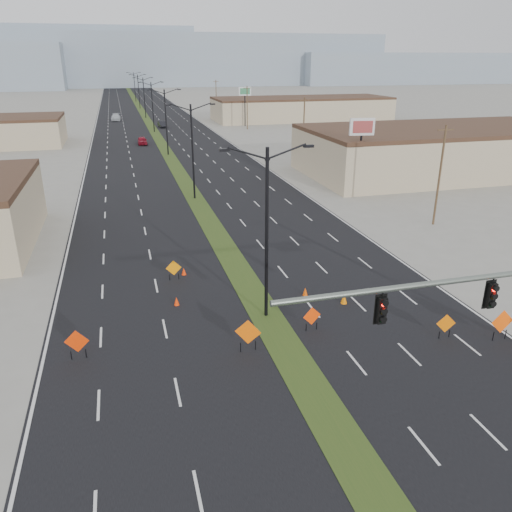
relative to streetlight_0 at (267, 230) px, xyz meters
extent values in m
plane|color=gray|center=(0.00, -12.00, -5.42)|extent=(600.00, 600.00, 0.00)
cube|color=black|center=(0.00, 88.00, -5.42)|extent=(25.00, 400.00, 0.02)
cube|color=#2C4819|center=(0.00, 88.00, -5.42)|extent=(2.00, 400.00, 0.04)
cube|color=#C3AF8B|center=(34.00, 33.00, -2.67)|extent=(36.00, 18.00, 5.50)
cube|color=#C3AF8B|center=(38.00, 98.00, -2.92)|extent=(44.00, 16.00, 5.00)
cube|color=#8A9BAB|center=(40.00, 288.00, 8.58)|extent=(220.00, 50.00, 28.00)
cube|color=#8A9BAB|center=(180.00, 278.00, 3.58)|extent=(160.00, 50.00, 18.00)
cube|color=#8A9BAB|center=(-30.00, 308.00, 10.58)|extent=(140.00, 50.00, 32.00)
cylinder|color=slate|center=(5.20, -10.00, 0.68)|extent=(16.00, 0.24, 0.24)
cube|color=black|center=(1.70, -10.00, -0.20)|extent=(0.50, 0.28, 1.30)
sphere|color=#FF0C05|center=(1.70, -10.16, 0.15)|extent=(0.22, 0.22, 0.22)
cube|color=black|center=(6.70, -10.00, -0.20)|extent=(0.50, 0.28, 1.30)
sphere|color=#FF0C05|center=(6.70, -10.16, 0.15)|extent=(0.22, 0.22, 0.22)
cylinder|color=black|center=(0.00, 0.00, -0.42)|extent=(0.20, 0.20, 10.00)
cube|color=black|center=(-2.30, 0.00, 4.53)|extent=(0.55, 0.24, 0.14)
cube|color=black|center=(2.30, 0.00, 4.53)|extent=(0.55, 0.24, 0.14)
cylinder|color=black|center=(0.00, 28.00, -0.42)|extent=(0.20, 0.20, 10.00)
cube|color=black|center=(-2.30, 28.00, 4.53)|extent=(0.55, 0.24, 0.14)
cube|color=black|center=(2.30, 28.00, 4.53)|extent=(0.55, 0.24, 0.14)
cylinder|color=black|center=(0.00, 56.00, -0.42)|extent=(0.20, 0.20, 10.00)
cube|color=black|center=(-2.30, 56.00, 4.53)|extent=(0.55, 0.24, 0.14)
cube|color=black|center=(2.30, 56.00, 4.53)|extent=(0.55, 0.24, 0.14)
cylinder|color=black|center=(0.00, 84.00, -0.42)|extent=(0.20, 0.20, 10.00)
cube|color=black|center=(-2.30, 84.00, 4.53)|extent=(0.55, 0.24, 0.14)
cube|color=black|center=(2.30, 84.00, 4.53)|extent=(0.55, 0.24, 0.14)
cylinder|color=black|center=(0.00, 112.00, -0.42)|extent=(0.20, 0.20, 10.00)
cube|color=black|center=(-2.30, 112.00, 4.53)|extent=(0.55, 0.24, 0.14)
cube|color=black|center=(2.30, 112.00, 4.53)|extent=(0.55, 0.24, 0.14)
cylinder|color=black|center=(0.00, 140.00, -0.42)|extent=(0.20, 0.20, 10.00)
cube|color=black|center=(-2.30, 140.00, 4.53)|extent=(0.55, 0.24, 0.14)
cube|color=black|center=(2.30, 140.00, 4.53)|extent=(0.55, 0.24, 0.14)
cylinder|color=black|center=(0.00, 168.00, -0.42)|extent=(0.20, 0.20, 10.00)
cube|color=black|center=(-2.30, 168.00, 4.53)|extent=(0.55, 0.24, 0.14)
cube|color=black|center=(2.30, 168.00, 4.53)|extent=(0.55, 0.24, 0.14)
cylinder|color=#4C3823|center=(20.00, 13.00, -0.92)|extent=(0.20, 0.20, 9.00)
cube|color=#4C3823|center=(20.00, 13.00, 3.18)|extent=(1.60, 0.10, 0.10)
cylinder|color=#4C3823|center=(20.00, 48.00, -0.92)|extent=(0.20, 0.20, 9.00)
cube|color=#4C3823|center=(20.00, 48.00, 3.18)|extent=(1.60, 0.10, 0.10)
cylinder|color=#4C3823|center=(20.00, 83.00, -0.92)|extent=(0.20, 0.20, 9.00)
cube|color=#4C3823|center=(20.00, 83.00, 3.18)|extent=(1.60, 0.10, 0.10)
cylinder|color=#4C3823|center=(20.00, 118.00, -0.92)|extent=(0.20, 0.20, 9.00)
cube|color=#4C3823|center=(20.00, 118.00, 3.18)|extent=(1.60, 0.10, 0.10)
imported|color=maroon|center=(-3.38, 67.72, -4.74)|extent=(1.62, 4.00, 1.36)
imported|color=black|center=(2.33, 91.27, -4.73)|extent=(1.77, 4.27, 1.38)
imported|color=silver|center=(-7.57, 107.95, -4.63)|extent=(2.45, 5.53, 1.58)
cube|color=red|center=(-10.53, -1.90, -4.39)|extent=(1.23, 0.22, 1.24)
cylinder|color=black|center=(-10.89, -1.90, -5.16)|extent=(0.05, 0.05, 0.51)
cylinder|color=black|center=(-10.17, -1.90, -5.16)|extent=(0.05, 0.05, 0.51)
cube|color=#FF6005|center=(-2.00, -3.48, -4.27)|extent=(1.28, 0.59, 1.38)
cylinder|color=black|center=(-2.40, -3.48, -5.13)|extent=(0.05, 0.05, 0.57)
cylinder|color=black|center=(-1.60, -3.48, -5.13)|extent=(0.05, 0.05, 0.57)
cube|color=orange|center=(-4.69, 6.71, -4.53)|extent=(1.07, 0.06, 1.07)
cylinder|color=black|center=(-5.00, 6.71, -5.20)|extent=(0.05, 0.05, 0.45)
cylinder|color=black|center=(-4.38, 6.71, -5.20)|extent=(0.05, 0.05, 0.45)
cube|color=#FF3E05|center=(2.00, -2.30, -4.52)|extent=(1.08, 0.18, 1.09)
cylinder|color=black|center=(1.68, -2.30, -5.19)|extent=(0.05, 0.05, 0.45)
cylinder|color=black|center=(2.32, -2.30, -5.19)|extent=(0.05, 0.05, 0.45)
cube|color=orange|center=(8.73, -5.02, -4.51)|extent=(1.09, 0.20, 1.09)
cylinder|color=black|center=(8.42, -5.02, -5.19)|extent=(0.05, 0.05, 0.45)
cylinder|color=black|center=(9.05, -5.02, -5.19)|extent=(0.05, 0.05, 0.45)
cube|color=#FF4F05|center=(11.50, -5.99, -4.28)|extent=(1.36, 0.06, 1.36)
cylinder|color=black|center=(11.10, -5.99, -5.14)|extent=(0.05, 0.05, 0.57)
cylinder|color=black|center=(11.90, -5.99, -5.14)|extent=(0.05, 0.05, 0.57)
cone|color=#FA3505|center=(-4.99, 2.78, -5.14)|extent=(0.41, 0.41, 0.56)
cone|color=#E64D04|center=(3.22, 1.97, -5.14)|extent=(0.41, 0.41, 0.56)
cone|color=orange|center=(5.17, 0.27, -5.07)|extent=(0.51, 0.51, 0.69)
cone|color=#FF3405|center=(-3.93, 7.37, -5.14)|extent=(0.41, 0.41, 0.55)
cylinder|color=black|center=(18.17, 25.15, -1.95)|extent=(0.24, 0.24, 6.93)
cube|color=white|center=(18.17, 25.15, 2.06)|extent=(2.76, 0.77, 1.82)
cube|color=#9F3735|center=(18.17, 24.95, 2.06)|extent=(2.17, 0.39, 1.28)
cylinder|color=black|center=(20.99, 88.94, -1.89)|extent=(0.24, 0.24, 7.05)
cube|color=white|center=(20.99, 88.94, 2.19)|extent=(2.80, 0.51, 1.86)
cube|color=#338152|center=(20.99, 88.74, 2.19)|extent=(2.23, 0.18, 1.30)
camera|label=1|loc=(-7.52, -25.33, 8.86)|focal=35.00mm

